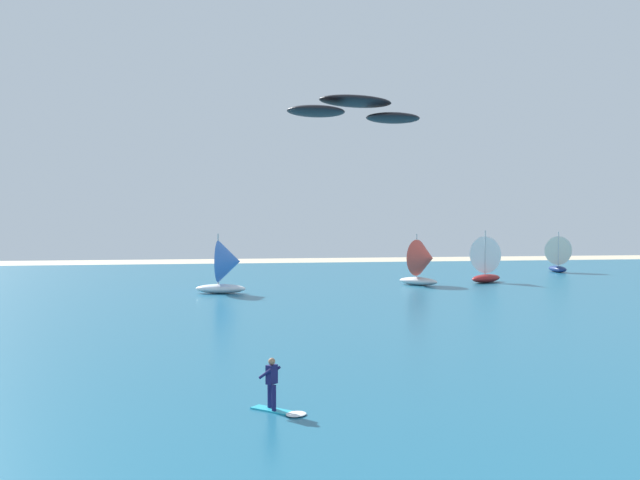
% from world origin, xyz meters
% --- Properties ---
extents(ocean, '(160.00, 90.00, 0.10)m').
position_xyz_m(ocean, '(0.00, 51.16, 0.05)').
color(ocean, '#1E607F').
rests_on(ocean, ground).
extents(kitesurfer, '(1.80, 1.76, 1.67)m').
position_xyz_m(kitesurfer, '(-2.56, 18.40, 0.70)').
color(kitesurfer, '#26B2CC').
rests_on(kitesurfer, ocean).
extents(kite, '(6.10, 3.69, 0.88)m').
position_xyz_m(kite, '(1.10, 23.43, 10.42)').
color(kite, black).
extents(sailboat_outermost, '(4.12, 4.28, 4.78)m').
position_xyz_m(sailboat_outermost, '(15.56, 58.76, 2.29)').
color(sailboat_outermost, silver).
rests_on(sailboat_outermost, ocean).
extents(sailboat_mid_right, '(3.48, 4.08, 4.72)m').
position_xyz_m(sailboat_mid_right, '(36.55, 73.11, 2.26)').
color(sailboat_mid_right, navy).
rests_on(sailboat_mid_right, ocean).
extents(sailboat_far_right, '(4.36, 3.79, 4.94)m').
position_xyz_m(sailboat_far_right, '(-2.61, 54.74, 2.36)').
color(sailboat_far_right, white).
rests_on(sailboat_far_right, ocean).
extents(sailboat_trailing, '(4.55, 4.18, 5.06)m').
position_xyz_m(sailboat_trailing, '(23.12, 61.19, 2.42)').
color(sailboat_trailing, maroon).
rests_on(sailboat_trailing, ocean).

